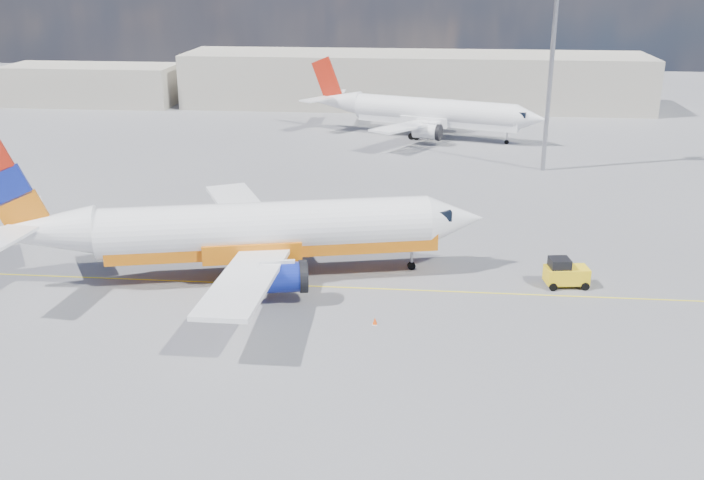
# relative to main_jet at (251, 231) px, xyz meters

# --- Properties ---
(ground) EXTENTS (240.00, 240.00, 0.00)m
(ground) POSITION_rel_main_jet_xyz_m (4.69, -4.13, -3.52)
(ground) COLOR #5D5D62
(ground) RESTS_ON ground
(taxi_line) EXTENTS (70.00, 0.15, 0.01)m
(taxi_line) POSITION_rel_main_jet_xyz_m (4.69, -1.13, -3.51)
(taxi_line) COLOR yellow
(taxi_line) RESTS_ON ground
(terminal_main) EXTENTS (70.00, 14.00, 8.00)m
(terminal_main) POSITION_rel_main_jet_xyz_m (9.69, 70.87, 0.48)
(terminal_main) COLOR beige
(terminal_main) RESTS_ON ground
(terminal_annex) EXTENTS (26.00, 10.00, 6.00)m
(terminal_annex) POSITION_rel_main_jet_xyz_m (-40.31, 67.87, -0.52)
(terminal_annex) COLOR beige
(terminal_annex) RESTS_ON ground
(main_jet) EXTENTS (35.00, 26.83, 10.56)m
(main_jet) POSITION_rel_main_jet_xyz_m (0.00, 0.00, 0.00)
(main_jet) COLOR white
(main_jet) RESTS_ON ground
(second_jet) EXTENTS (31.25, 23.74, 9.48)m
(second_jet) POSITION_rel_main_jet_xyz_m (11.92, 48.49, -0.36)
(second_jet) COLOR white
(second_jet) RESTS_ON ground
(gse_tug) EXTENTS (3.10, 2.17, 2.06)m
(gse_tug) POSITION_rel_main_jet_xyz_m (21.86, 0.60, -2.54)
(gse_tug) COLOR black
(gse_tug) RESTS_ON ground
(traffic_cone) EXTENTS (0.35, 0.35, 0.48)m
(traffic_cone) POSITION_rel_main_jet_xyz_m (9.21, -6.76, -3.29)
(traffic_cone) COLOR white
(traffic_cone) RESTS_ON ground
(floodlight_mast) EXTENTS (1.64, 1.64, 22.52)m
(floodlight_mast) POSITION_rel_main_jet_xyz_m (24.53, 32.86, 9.98)
(floodlight_mast) COLOR gray
(floodlight_mast) RESTS_ON ground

